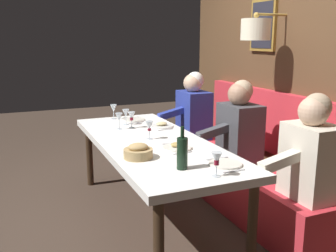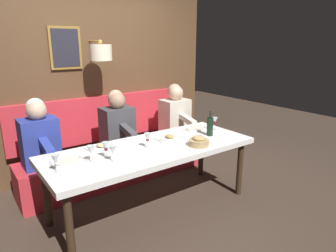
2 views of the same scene
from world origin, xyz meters
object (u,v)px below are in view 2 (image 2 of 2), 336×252
at_px(wine_glass_2, 215,121).
at_px(diner_nearest, 175,113).
at_px(bread_bowl, 199,141).
at_px(dining_table, 152,153).
at_px(wine_glass_5, 148,137).
at_px(wine_glass_3, 91,150).
at_px(diner_near, 117,122).
at_px(wine_glass_0, 106,147).
at_px(wine_glass_4, 113,150).
at_px(diner_middle, 39,136).
at_px(wine_bottle, 210,126).
at_px(wine_glass_1, 56,160).

bearing_deg(wine_glass_2, diner_nearest, 1.27).
bearing_deg(bread_bowl, dining_table, 58.05).
distance_m(wine_glass_2, wine_glass_5, 1.06).
bearing_deg(wine_glass_3, wine_glass_2, -86.83).
xyz_separation_m(diner_near, bread_bowl, (-1.15, -0.40, -0.03)).
relative_size(diner_near, wine_glass_0, 4.82).
height_order(dining_table, wine_glass_4, wine_glass_4).
bearing_deg(diner_middle, wine_glass_4, -158.11).
distance_m(wine_glass_5, wine_bottle, 0.84).
bearing_deg(wine_glass_0, wine_glass_3, 94.30).
xyz_separation_m(diner_middle, wine_glass_2, (-0.81, -1.94, 0.04)).
height_order(wine_glass_4, wine_glass_5, same).
bearing_deg(dining_table, wine_glass_2, -85.97).
distance_m(wine_glass_1, bread_bowl, 1.48).
relative_size(wine_bottle, bread_bowl, 1.36).
xyz_separation_m(wine_glass_3, wine_glass_4, (-0.12, -0.17, 0.00)).
distance_m(diner_nearest, wine_glass_2, 0.81).
bearing_deg(diner_middle, diner_nearest, -90.00).
relative_size(diner_middle, wine_glass_3, 4.82).
bearing_deg(wine_glass_0, dining_table, -88.79).
relative_size(diner_nearest, wine_glass_0, 4.82).
relative_size(dining_table, wine_glass_1, 13.98).
distance_m(wine_glass_1, wine_glass_3, 0.34).
height_order(wine_glass_0, wine_glass_2, same).
xyz_separation_m(dining_table, wine_glass_3, (-0.02, 0.69, 0.18)).
bearing_deg(wine_glass_0, wine_glass_5, -88.58).
relative_size(diner_near, wine_bottle, 2.64).
xyz_separation_m(dining_table, bread_bowl, (-0.27, -0.43, 0.11)).
xyz_separation_m(wine_glass_3, wine_bottle, (-0.05, -1.48, -0.00)).
bearing_deg(diner_near, bread_bowl, -161.05).
bearing_deg(diner_middle, wine_bottle, -118.94).
distance_m(wine_glass_2, wine_bottle, 0.26).
distance_m(wine_glass_2, wine_glass_4, 1.55).
xyz_separation_m(dining_table, wine_bottle, (-0.07, -0.79, 0.18)).
distance_m(dining_table, wine_glass_2, 1.03).
xyz_separation_m(diner_nearest, wine_glass_0, (-0.89, 1.52, 0.04)).
xyz_separation_m(diner_middle, wine_bottle, (-0.95, -1.72, 0.04)).
relative_size(dining_table, wine_glass_2, 13.98).
bearing_deg(wine_glass_5, wine_glass_4, 106.97).
xyz_separation_m(dining_table, wine_glass_5, (0.00, 0.05, 0.18)).
distance_m(diner_near, wine_glass_1, 1.42).
bearing_deg(wine_glass_2, diner_near, 50.11).
distance_m(diner_near, wine_glass_3, 1.16).
relative_size(wine_glass_0, wine_glass_4, 1.00).
distance_m(dining_table, wine_glass_4, 0.57).
bearing_deg(wine_glass_3, wine_glass_1, 96.91).
relative_size(wine_glass_4, bread_bowl, 0.75).
bearing_deg(diner_near, wine_glass_3, 141.13).
relative_size(diner_middle, bread_bowl, 3.60).
bearing_deg(wine_glass_1, wine_glass_0, -83.93).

